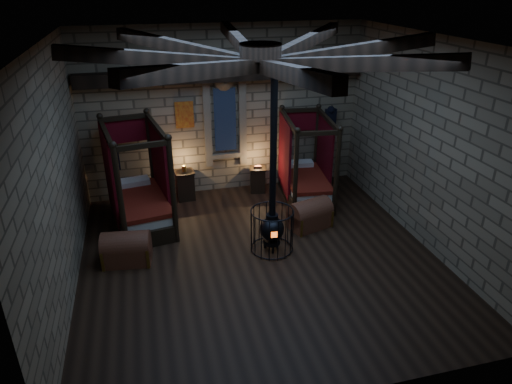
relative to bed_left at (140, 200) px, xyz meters
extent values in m
cube|color=black|center=(2.26, -2.10, -0.57)|extent=(7.00, 7.00, 0.01)
cube|color=#847054|center=(2.26, 1.40, 1.53)|extent=(7.00, 0.02, 4.20)
cube|color=#847054|center=(2.26, -5.60, 1.53)|extent=(7.00, 0.02, 4.20)
cube|color=#847054|center=(-1.24, -2.10, 1.53)|extent=(0.02, 7.00, 4.20)
cube|color=#847054|center=(5.76, -2.10, 1.53)|extent=(0.02, 7.00, 4.20)
cube|color=black|center=(2.26, -2.10, 3.63)|extent=(7.00, 7.00, 0.01)
cube|color=black|center=(2.26, 1.22, 2.48)|extent=(6.86, 0.35, 0.30)
cylinder|color=black|center=(2.26, -2.10, 3.48)|extent=(0.70, 0.70, 0.25)
cube|color=black|center=(2.26, 1.35, 1.33)|extent=(0.55, 0.04, 1.60)
cube|color=maroon|center=(1.26, 1.36, 1.53)|extent=(0.45, 0.03, 0.65)
cube|color=black|center=(-0.54, 1.24, 0.88)|extent=(0.30, 0.10, 1.15)
cube|color=black|center=(5.06, 1.24, 0.88)|extent=(0.30, 0.10, 1.15)
cube|color=black|center=(0.01, -0.09, -0.38)|extent=(1.46, 2.32, 0.38)
cube|color=beige|center=(0.01, -0.09, -0.09)|extent=(1.31, 2.14, 0.23)
cube|color=maroon|center=(0.01, -0.09, 0.06)|extent=(1.38, 2.19, 0.10)
cube|color=beige|center=(-0.11, 0.70, 0.16)|extent=(0.78, 0.48, 0.15)
cube|color=#5B070F|center=(-0.16, 0.97, 1.36)|extent=(1.14, 0.24, 0.57)
cylinder|color=black|center=(-0.33, -1.20, 0.58)|extent=(0.11, 0.11, 2.29)
cylinder|color=black|center=(-0.67, 0.86, 0.58)|extent=(0.11, 0.11, 2.29)
cylinder|color=black|center=(0.70, -1.03, 0.58)|extent=(0.11, 0.11, 2.29)
cylinder|color=black|center=(0.36, 1.03, 0.58)|extent=(0.11, 0.11, 2.29)
cube|color=#5B070F|center=(-0.58, 0.13, 0.63)|extent=(0.32, 1.55, 2.03)
cube|color=#5B070F|center=(0.51, 0.31, 0.63)|extent=(0.32, 1.55, 2.03)
cube|color=black|center=(4.08, 0.26, -0.39)|extent=(1.28, 2.11, 0.34)
cube|color=beige|center=(4.08, 0.26, -0.13)|extent=(1.14, 1.94, 0.21)
cube|color=maroon|center=(4.08, 0.26, 0.01)|extent=(1.21, 1.98, 0.10)
cube|color=beige|center=(4.17, 0.98, 0.10)|extent=(0.71, 0.42, 0.13)
cube|color=#5B070F|center=(4.20, 1.23, 1.20)|extent=(1.05, 0.18, 0.53)
cylinder|color=black|center=(3.48, -0.63, 0.49)|extent=(0.11, 0.11, 2.11)
cylinder|color=black|center=(3.72, 1.27, 0.49)|extent=(0.11, 0.11, 2.11)
cylinder|color=black|center=(4.43, -0.75, 0.49)|extent=(0.11, 0.11, 2.11)
cylinder|color=black|center=(4.67, 1.15, 0.49)|extent=(0.11, 0.11, 2.11)
cube|color=#5B070F|center=(3.61, 0.61, 0.53)|extent=(0.24, 1.43, 1.87)
cube|color=#5B070F|center=(4.61, 0.48, 0.53)|extent=(0.24, 1.43, 1.87)
cube|color=brown|center=(-0.32, -1.58, -0.38)|extent=(0.99, 0.68, 0.38)
cylinder|color=brown|center=(-0.32, -1.58, -0.18)|extent=(0.99, 0.68, 0.56)
cube|color=#A68A33|center=(-0.74, -1.52, -0.38)|extent=(0.13, 0.59, 0.41)
cube|color=#A68A33|center=(0.10, -1.63, -0.38)|extent=(0.13, 0.59, 0.41)
cube|color=brown|center=(3.68, -1.13, -0.38)|extent=(1.05, 0.81, 0.38)
cylinder|color=brown|center=(3.68, -1.13, -0.18)|extent=(1.05, 0.81, 0.56)
cube|color=#A68A33|center=(3.27, -1.26, -0.38)|extent=(0.22, 0.58, 0.41)
cube|color=#A68A33|center=(4.09, -1.01, -0.38)|extent=(0.22, 0.58, 0.41)
cube|color=black|center=(1.12, 1.01, -0.21)|extent=(0.45, 0.43, 0.71)
cube|color=black|center=(1.12, 1.01, 0.16)|extent=(0.49, 0.47, 0.04)
cylinder|color=#A68A33|center=(1.12, 1.01, 0.27)|extent=(0.10, 0.10, 0.16)
cube|color=black|center=(3.01, 0.99, -0.25)|extent=(0.44, 0.43, 0.63)
cube|color=black|center=(3.01, 0.99, 0.08)|extent=(0.49, 0.47, 0.04)
cube|color=brown|center=(3.01, 0.99, 0.14)|extent=(0.18, 0.15, 0.05)
cylinder|color=black|center=(2.58, -1.84, -0.37)|extent=(0.36, 0.36, 0.09)
sphere|color=black|center=(2.58, -1.84, -0.07)|extent=(0.50, 0.50, 0.50)
cylinder|color=black|center=(2.58, -1.84, 0.20)|extent=(0.25, 0.25, 0.13)
cube|color=#FF5914|center=(2.56, -2.08, -0.07)|extent=(0.13, 0.03, 0.13)
cylinder|color=black|center=(2.58, -1.84, 1.86)|extent=(0.13, 0.13, 3.24)
torus|color=black|center=(2.58, -1.84, -0.53)|extent=(0.89, 0.89, 0.03)
torus|color=black|center=(2.58, -1.84, 0.33)|extent=(0.89, 0.89, 0.03)
camera|label=1|loc=(0.27, -9.60, 4.59)|focal=32.00mm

